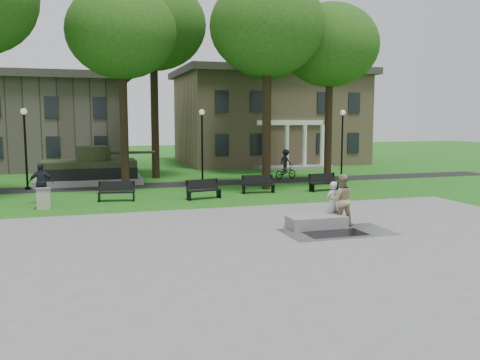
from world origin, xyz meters
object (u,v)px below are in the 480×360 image
(cyclist, at_px, (286,167))
(skateboarder, at_px, (332,203))
(friend_watching, at_px, (341,200))
(trash_bin, at_px, (44,198))
(park_bench_0, at_px, (116,191))
(concrete_block, at_px, (317,222))

(cyclist, bearing_deg, skateboarder, 144.05)
(friend_watching, distance_m, trash_bin, 13.52)
(park_bench_0, height_order, trash_bin, park_bench_0)
(cyclist, xyz_separation_m, park_bench_0, (-11.79, -6.40, -0.31))
(skateboarder, bearing_deg, park_bench_0, -66.55)
(friend_watching, bearing_deg, park_bench_0, -33.79)
(skateboarder, distance_m, cyclist, 15.22)
(skateboarder, xyz_separation_m, park_bench_0, (-7.79, 8.28, -0.33))
(skateboarder, height_order, trash_bin, skateboarder)
(skateboarder, relative_size, friend_watching, 0.84)
(park_bench_0, bearing_deg, trash_bin, -149.55)
(friend_watching, relative_size, trash_bin, 2.08)
(concrete_block, distance_m, park_bench_0, 11.18)
(friend_watching, bearing_deg, concrete_block, 20.55)
(cyclist, distance_m, park_bench_0, 13.42)
(skateboarder, height_order, park_bench_0, skateboarder)
(concrete_block, relative_size, skateboarder, 1.32)
(concrete_block, height_order, cyclist, cyclist)
(concrete_block, relative_size, park_bench_0, 1.19)
(concrete_block, relative_size, friend_watching, 1.10)
(friend_watching, bearing_deg, trash_bin, -19.58)
(friend_watching, distance_m, cyclist, 15.56)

